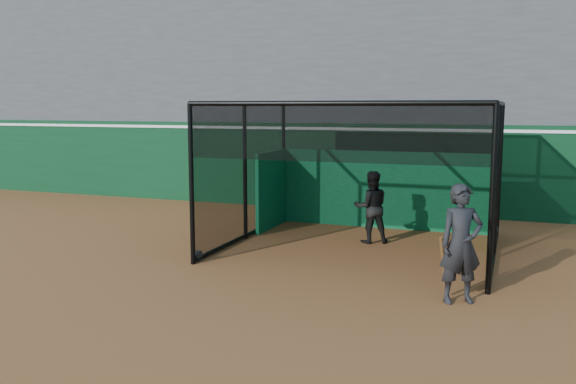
% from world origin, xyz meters
% --- Properties ---
extents(ground, '(120.00, 120.00, 0.00)m').
position_xyz_m(ground, '(0.00, 0.00, 0.00)').
color(ground, brown).
rests_on(ground, ground).
extents(outfield_wall, '(50.00, 0.50, 2.50)m').
position_xyz_m(outfield_wall, '(0.00, 8.50, 1.29)').
color(outfield_wall, '#09361A').
rests_on(outfield_wall, ground).
extents(grandstand, '(50.00, 7.85, 8.95)m').
position_xyz_m(grandstand, '(0.00, 12.27, 4.48)').
color(grandstand, '#4C4C4F').
rests_on(grandstand, ground).
extents(batting_cage, '(5.46, 4.96, 3.04)m').
position_xyz_m(batting_cage, '(1.01, 3.87, 1.52)').
color(batting_cage, black).
rests_on(batting_cage, ground).
extents(batter, '(0.95, 0.87, 1.59)m').
position_xyz_m(batter, '(1.09, 4.44, 0.79)').
color(batter, black).
rests_on(batter, ground).
extents(on_deck_player, '(0.80, 0.71, 1.84)m').
position_xyz_m(on_deck_player, '(3.29, 0.82, 0.92)').
color(on_deck_player, black).
rests_on(on_deck_player, ground).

